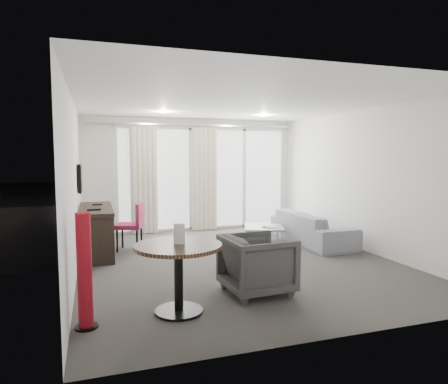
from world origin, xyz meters
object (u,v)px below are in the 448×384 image
object	(u,v)px
red_lamp	(85,271)
rattan_chair_b	(249,201)
round_table	(179,278)
coffee_table	(264,235)
rattan_chair_a	(195,204)
tub_armchair	(257,264)
desk	(96,231)
sofa	(312,227)
desk_chair	(129,226)

from	to	relation	value
red_lamp	rattan_chair_b	xyz separation A→B (m)	(4.59, 7.04, -0.22)
round_table	coffee_table	xyz separation A→B (m)	(2.34, 2.94, -0.22)
rattan_chair_a	rattan_chair_b	xyz separation A→B (m)	(1.74, 0.30, -0.01)
coffee_table	rattan_chair_a	bearing A→B (deg)	97.26
round_table	tub_armchair	xyz separation A→B (m)	(1.09, 0.31, -0.01)
red_lamp	rattan_chair_a	distance (m)	7.33
desk	sofa	bearing A→B (deg)	-5.61
sofa	rattan_chair_a	size ratio (longest dim) A/B	2.81
desk_chair	coffee_table	size ratio (longest dim) A/B	1.17
coffee_table	rattan_chair_b	world-z (taller)	rattan_chair_b
round_table	red_lamp	size ratio (longest dim) A/B	0.82
desk	coffee_table	world-z (taller)	desk
rattan_chair_b	rattan_chair_a	bearing A→B (deg)	-173.00
desk_chair	rattan_chair_b	size ratio (longest dim) A/B	1.20
coffee_table	desk	bearing A→B (deg)	177.20
rattan_chair_a	desk	bearing A→B (deg)	-104.65
red_lamp	round_table	bearing A→B (deg)	5.72
sofa	red_lamp	bearing A→B (deg)	123.17
desk	desk_chair	distance (m)	0.59
red_lamp	coffee_table	world-z (taller)	red_lamp
coffee_table	sofa	distance (m)	0.98
red_lamp	desk_chair	bearing A→B (deg)	77.64
tub_armchair	rattan_chair_a	xyz separation A→B (m)	(0.78, 6.33, 0.00)
rattan_chair_a	tub_armchair	bearing A→B (deg)	-74.37
round_table	rattan_chair_a	world-z (taller)	round_table
round_table	sofa	xyz separation A→B (m)	(3.28, 2.69, -0.08)
rattan_chair_a	round_table	bearing A→B (deg)	-83.03
round_table	coffee_table	size ratio (longest dim) A/B	1.29
sofa	round_table	bearing A→B (deg)	129.35
coffee_table	rattan_chair_b	size ratio (longest dim) A/B	1.02
desk	coffee_table	xyz separation A→B (m)	(3.18, -0.16, -0.25)
tub_armchair	sofa	bearing A→B (deg)	-46.57
coffee_table	sofa	xyz separation A→B (m)	(0.94, -0.25, 0.14)
desk_chair	red_lamp	xyz separation A→B (m)	(-0.72, -3.30, 0.15)
desk	desk_chair	xyz separation A→B (m)	(0.58, 0.11, 0.02)
round_table	tub_armchair	distance (m)	1.13
desk	desk_chair	bearing A→B (deg)	10.93
rattan_chair_b	tub_armchair	bearing A→B (deg)	-113.57
desk_chair	round_table	xyz separation A→B (m)	(0.26, -3.20, -0.05)
tub_armchair	coffee_table	bearing A→B (deg)	-29.39
desk_chair	rattan_chair_b	bearing A→B (deg)	63.05
red_lamp	sofa	size ratio (longest dim) A/B	0.56
red_lamp	coffee_table	bearing A→B (deg)	42.40
coffee_table	red_lamp	bearing A→B (deg)	-137.60
round_table	coffee_table	distance (m)	3.76
rattan_chair_a	desk_chair	bearing A→B (deg)	-99.05
round_table	rattan_chair_b	distance (m)	7.83
tub_armchair	sofa	distance (m)	3.23
coffee_table	rattan_chair_a	distance (m)	3.75
round_table	rattan_chair_a	bearing A→B (deg)	74.32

